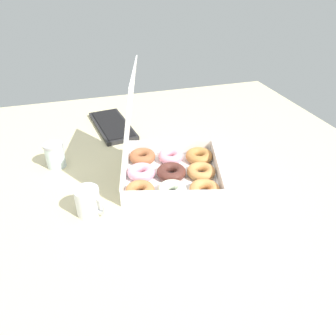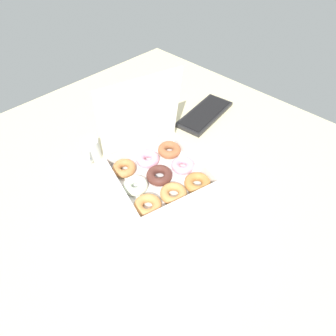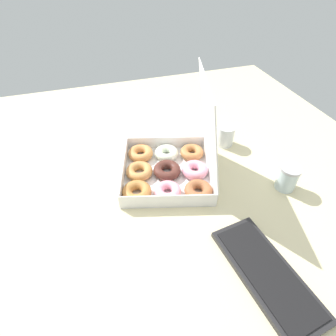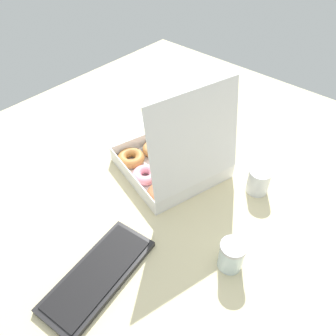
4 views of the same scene
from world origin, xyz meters
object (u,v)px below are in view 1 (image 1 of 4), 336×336
object	(u,v)px
keyboard	(112,125)
coffee_mug	(89,201)
glass_jar	(55,155)
donut_box	(168,167)

from	to	relation	value
keyboard	coffee_mug	size ratio (longest dim) A/B	3.79
glass_jar	donut_box	bearing A→B (deg)	-116.21
coffee_mug	glass_jar	xyz separation A→B (cm)	(31.73, 9.75, 0.24)
keyboard	glass_jar	distance (cm)	38.09
donut_box	keyboard	world-z (taller)	donut_box
glass_jar	coffee_mug	bearing A→B (deg)	-162.92
coffee_mug	glass_jar	size ratio (longest dim) A/B	0.98
donut_box	glass_jar	distance (cm)	43.49
donut_box	keyboard	size ratio (longest dim) A/B	1.16
keyboard	coffee_mug	distance (cm)	61.78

